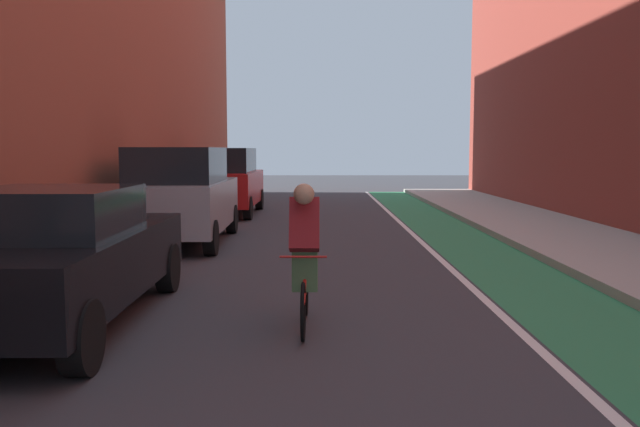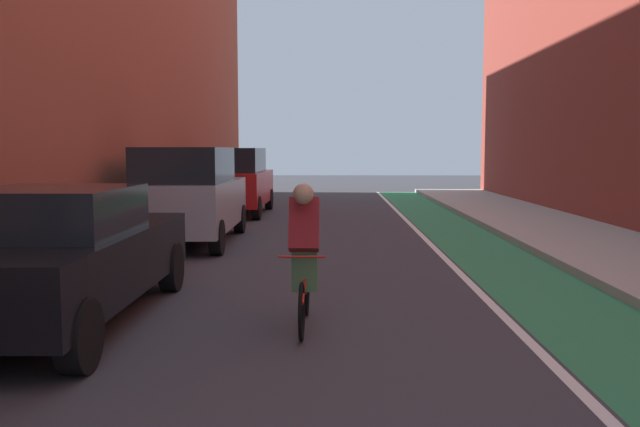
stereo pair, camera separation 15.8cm
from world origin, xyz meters
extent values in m
plane|color=#38383D|center=(0.00, 14.16, 0.00)|extent=(79.90, 79.90, 0.00)
cube|color=#2D8451|center=(3.08, 16.16, 0.00)|extent=(1.60, 36.32, 0.00)
cube|color=white|center=(2.18, 16.16, 0.00)|extent=(0.12, 36.32, 0.00)
cube|color=#A8A59E|center=(5.37, 16.16, 0.07)|extent=(2.98, 36.32, 0.14)
cube|color=black|center=(-2.83, 11.27, 0.68)|extent=(1.83, 4.48, 0.70)
cube|color=black|center=(-2.83, 11.05, 1.26)|extent=(1.59, 1.89, 0.55)
cylinder|color=black|center=(-3.66, 12.95, 0.33)|extent=(0.23, 0.66, 0.66)
cylinder|color=black|center=(-2.03, 12.96, 0.33)|extent=(0.23, 0.66, 0.66)
cylinder|color=black|center=(-2.00, 9.60, 0.33)|extent=(0.23, 0.66, 0.66)
cube|color=#9EA0A8|center=(-2.83, 17.67, 0.80)|extent=(1.93, 4.41, 0.95)
cube|color=black|center=(-2.83, 17.45, 1.60)|extent=(1.68, 2.66, 0.75)
cylinder|color=black|center=(-3.70, 19.29, 0.33)|extent=(0.23, 0.66, 0.66)
cylinder|color=black|center=(-2.01, 19.32, 0.33)|extent=(0.23, 0.66, 0.66)
cylinder|color=black|center=(-3.65, 16.01, 0.33)|extent=(0.23, 0.66, 0.66)
cylinder|color=black|center=(-1.95, 16.04, 0.33)|extent=(0.23, 0.66, 0.66)
cube|color=red|center=(-2.83, 23.81, 0.80)|extent=(1.98, 4.36, 0.95)
cube|color=black|center=(-2.83, 23.59, 1.60)|extent=(1.73, 2.62, 0.75)
cylinder|color=black|center=(-3.71, 25.44, 0.33)|extent=(0.23, 0.66, 0.66)
cylinder|color=black|center=(-1.92, 25.42, 0.33)|extent=(0.23, 0.66, 0.66)
cylinder|color=black|center=(-3.74, 22.19, 0.33)|extent=(0.23, 0.66, 0.66)
cylinder|color=black|center=(-1.95, 22.18, 0.33)|extent=(0.23, 0.66, 0.66)
torus|color=black|center=(-0.13, 10.62, 0.30)|extent=(0.04, 0.60, 0.60)
torus|color=black|center=(-0.12, 11.67, 0.30)|extent=(0.04, 0.60, 0.60)
cylinder|color=red|center=(-0.12, 11.14, 0.52)|extent=(0.05, 0.96, 0.33)
cylinder|color=red|center=(-0.12, 11.32, 0.60)|extent=(0.04, 0.12, 0.55)
cylinder|color=red|center=(-0.13, 10.69, 0.85)|extent=(0.48, 0.03, 0.02)
cube|color=#4C7247|center=(-0.12, 11.25, 0.67)|extent=(0.28, 0.24, 0.56)
cube|color=maroon|center=(-0.12, 11.12, 1.13)|extent=(0.32, 0.40, 0.60)
sphere|color=tan|center=(-0.13, 10.96, 1.47)|extent=(0.22, 0.22, 0.22)
camera|label=1|loc=(0.04, 4.07, 1.94)|focal=37.12mm
camera|label=2|loc=(0.20, 4.07, 1.94)|focal=37.12mm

